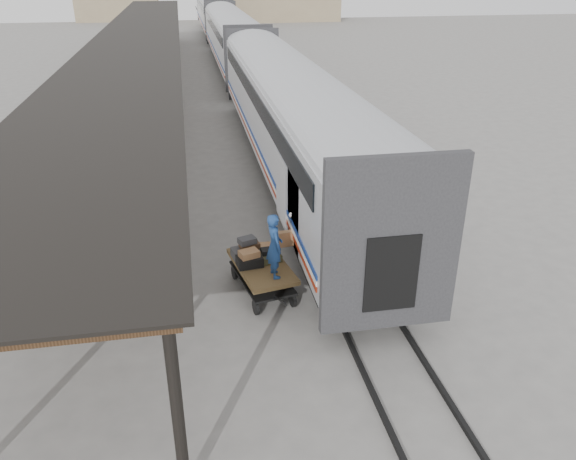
# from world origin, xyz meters

# --- Properties ---
(ground) EXTENTS (160.00, 160.00, 0.00)m
(ground) POSITION_xyz_m (0.00, 0.00, 0.00)
(ground) COLOR slate
(ground) RESTS_ON ground
(train) EXTENTS (3.45, 76.01, 4.01)m
(train) POSITION_xyz_m (3.19, 33.79, 2.69)
(train) COLOR silver
(train) RESTS_ON ground
(canopy) EXTENTS (4.90, 64.30, 4.15)m
(canopy) POSITION_xyz_m (-3.40, 24.00, 4.00)
(canopy) COLOR #422B19
(canopy) RESTS_ON ground
(rails) EXTENTS (1.54, 150.00, 0.12)m
(rails) POSITION_xyz_m (3.20, 34.00, 0.06)
(rails) COLOR black
(rails) RESTS_ON ground
(baggage_cart) EXTENTS (1.69, 2.60, 0.86)m
(baggage_cart) POSITION_xyz_m (0.79, -0.96, 0.65)
(baggage_cart) COLOR brown
(baggage_cart) RESTS_ON ground
(suitcase_stack) EXTENTS (1.33, 1.27, 0.58)m
(suitcase_stack) POSITION_xyz_m (0.60, -0.68, 1.05)
(suitcase_stack) COLOR #3D3D40
(suitcase_stack) RESTS_ON baggage_cart
(luggage_tug) EXTENTS (1.07, 1.67, 1.44)m
(luggage_tug) POSITION_xyz_m (-3.21, 20.20, 0.66)
(luggage_tug) COLOR maroon
(luggage_tug) RESTS_ON ground
(porter) EXTENTS (0.49, 0.67, 1.70)m
(porter) POSITION_xyz_m (1.04, -1.61, 1.71)
(porter) COLOR navy
(porter) RESTS_ON baggage_cart
(pedestrian) EXTENTS (1.13, 0.49, 1.92)m
(pedestrian) POSITION_xyz_m (-3.30, 13.81, 0.96)
(pedestrian) COLOR black
(pedestrian) RESTS_ON ground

